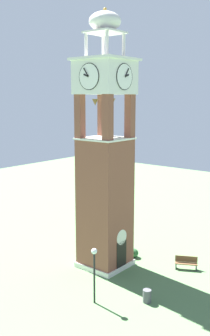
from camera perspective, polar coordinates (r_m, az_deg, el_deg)
ground at (r=29.90m, az=0.00°, el=-14.06°), size 80.00×80.00×0.00m
clock_tower at (r=27.69m, az=0.00°, el=0.08°), size 3.64×3.64×18.23m
park_bench at (r=29.70m, az=11.82°, el=-13.44°), size 1.15×1.62×0.95m
lamp_post at (r=23.97m, az=-1.58°, el=-14.00°), size 0.36×0.36×3.50m
trash_bin at (r=25.07m, az=6.18°, el=-18.15°), size 0.52×0.52×0.80m
shrub_near_entry at (r=32.98m, az=1.30°, el=-10.96°), size 0.76×0.76×0.76m
shrub_left_of_tower at (r=31.85m, az=-3.06°, el=-11.80°), size 0.71×0.71×0.72m
shrub_behind_bench at (r=31.19m, az=4.20°, el=-12.32°), size 0.76×0.76×0.71m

